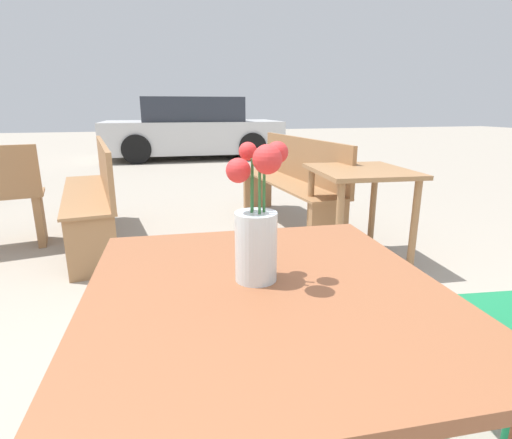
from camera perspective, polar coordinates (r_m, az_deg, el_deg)
table_front at (r=1.02m, az=1.45°, el=-14.38°), size 0.91×0.99×0.71m
flower_vase at (r=0.97m, az=0.07°, el=-1.81°), size 0.15×0.16×0.34m
bench_middle at (r=3.62m, az=-21.93°, el=4.09°), size 0.59×1.76×0.85m
bench_far at (r=3.86m, az=5.41°, el=5.86°), size 0.49×1.79×0.85m
table_back at (r=2.98m, az=14.64°, el=4.58°), size 0.72×0.79×0.70m
parked_car at (r=9.52m, az=-9.10°, el=12.59°), size 3.99×2.09×1.34m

